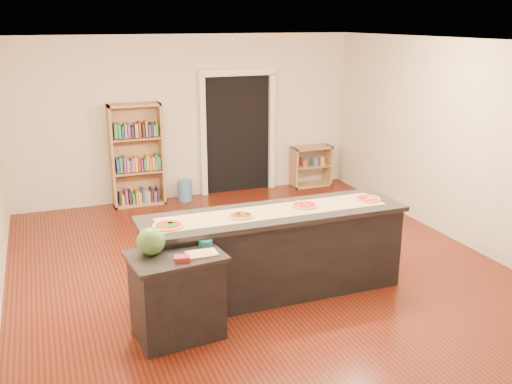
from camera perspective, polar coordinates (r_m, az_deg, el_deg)
name	(u,v)px	position (r m, az deg, el deg)	size (l,w,h in m)	color
room	(262,164)	(6.72, 0.61, 2.80)	(6.00, 7.00, 2.80)	beige
doorway	(238,126)	(10.24, -1.85, 6.60)	(1.40, 0.09, 2.21)	black
kitchen_island	(274,252)	(6.51, 1.77, -6.07)	(3.01, 0.81, 0.99)	black
side_counter	(177,295)	(5.73, -7.89, -10.20)	(0.89, 0.65, 0.88)	black
bookshelf	(137,155)	(9.72, -11.83, 3.61)	(0.86, 0.31, 1.72)	tan
low_shelf	(311,166)	(10.79, 5.53, 2.59)	(0.76, 0.33, 0.76)	tan
waste_bin	(185,190)	(9.99, -7.12, 0.17)	(0.25, 0.25, 0.36)	teal
kraft_paper	(274,211)	(6.34, 1.79, -1.93)	(2.61, 0.47, 0.00)	#9E8351
watermelon	(151,241)	(5.54, -10.46, -4.86)	(0.27, 0.27, 0.27)	#144214
cutting_board	(202,254)	(5.51, -5.43, -6.18)	(0.29, 0.19, 0.02)	tan
package_red	(182,259)	(5.38, -7.40, -6.64)	(0.14, 0.10, 0.05)	maroon
package_teal	(205,242)	(5.73, -5.12, -5.00)	(0.15, 0.15, 0.06)	#195966
pizza_a	(168,225)	(5.95, -8.75, -3.31)	(0.33, 0.33, 0.02)	tan
pizza_b	(241,216)	(6.16, -1.51, -2.37)	(0.29, 0.29, 0.02)	tan
pizza_c	(305,205)	(6.53, 4.87, -1.30)	(0.30, 0.30, 0.02)	tan
pizza_d	(368,199)	(6.86, 11.10, -0.66)	(0.32, 0.32, 0.02)	tan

